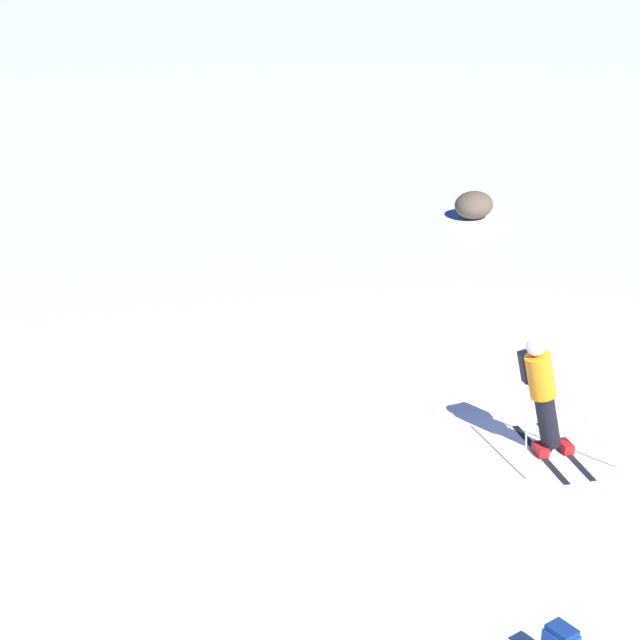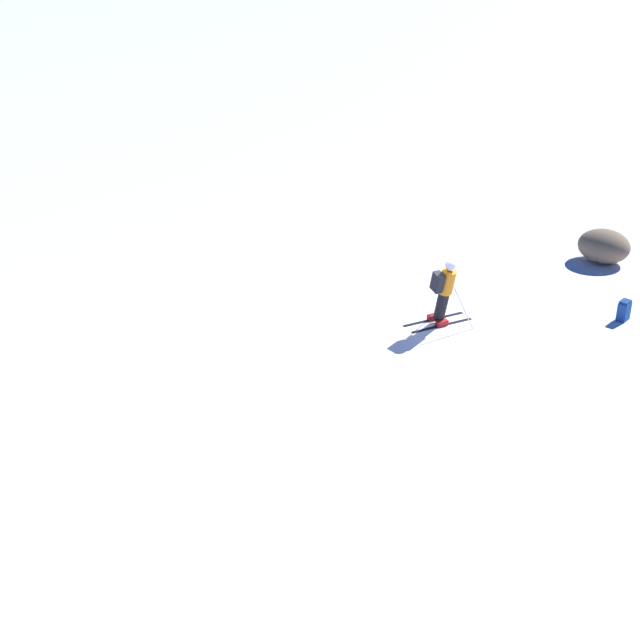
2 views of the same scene
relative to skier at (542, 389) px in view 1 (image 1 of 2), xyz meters
The scene contains 3 objects.
ground_plane 0.96m from the skier, 107.07° to the right, with size 300.00×300.00×0.00m, color white.
skier is the anchor object (origin of this frame).
exposed_boulder_1 10.93m from the skier, 42.68° to the left, with size 0.95×0.81×0.62m, color brown.
Camera 1 is at (-10.70, -6.81, 6.96)m, focal length 60.00 mm.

